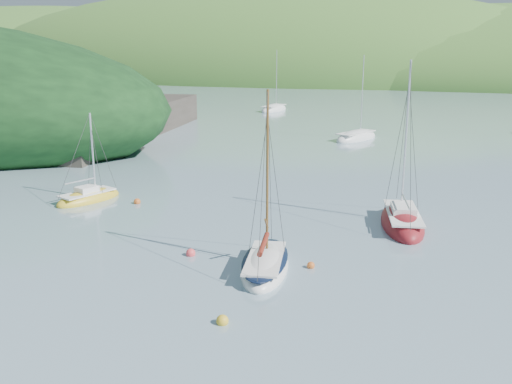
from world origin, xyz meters
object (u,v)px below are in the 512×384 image
(sloop_red, at_px, (402,222))
(distant_sloop_c, at_px, (274,110))
(sailboat_yellow, at_px, (89,198))
(distant_sloop_a, at_px, (356,138))
(daysailer_white, at_px, (265,265))

(sloop_red, distance_m, distant_sloop_c, 60.26)
(sailboat_yellow, xyz_separation_m, distant_sloop_c, (-6.33, 55.96, 0.01))
(distant_sloop_a, bearing_deg, sailboat_yellow, -89.52)
(daysailer_white, relative_size, sailboat_yellow, 1.38)
(daysailer_white, height_order, sailboat_yellow, daysailer_white)
(daysailer_white, relative_size, distant_sloop_a, 0.89)
(sloop_red, bearing_deg, sailboat_yellow, 171.94)
(distant_sloop_a, bearing_deg, sloop_red, -53.12)
(distant_sloop_a, distance_m, distant_sloop_c, 29.80)
(daysailer_white, bearing_deg, sailboat_yellow, 141.67)
(distant_sloop_a, relative_size, distant_sloop_c, 0.97)
(daysailer_white, distance_m, distant_sloop_c, 66.79)
(daysailer_white, distance_m, sailboat_yellow, 17.07)
(sloop_red, bearing_deg, distant_sloop_a, 92.53)
(distant_sloop_c, bearing_deg, sailboat_yellow, -77.09)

